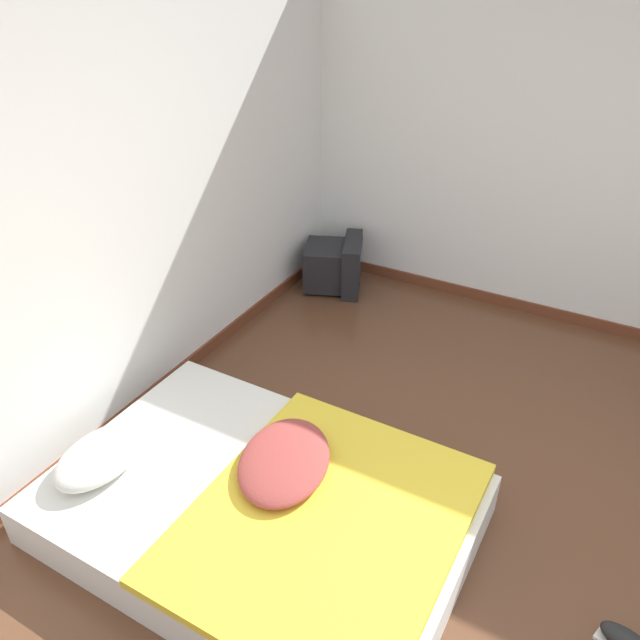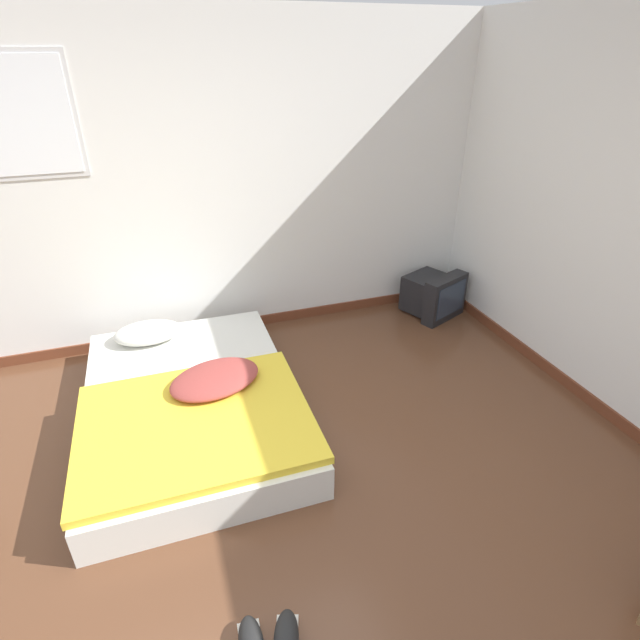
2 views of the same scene
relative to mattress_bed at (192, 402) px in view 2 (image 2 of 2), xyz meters
The scene contains 4 objects.
ground_plane 1.29m from the mattress_bed, 85.20° to the right, with size 20.00×20.00×0.00m, color brown.
wall_back 1.67m from the mattress_bed, 85.43° to the left, with size 7.73×0.08×2.60m.
mattress_bed is the anchor object (origin of this frame).
crt_tv 2.54m from the mattress_bed, 19.44° to the left, with size 0.59×0.59×0.43m.
Camera 2 is at (-0.17, -1.62, 2.31)m, focal length 28.00 mm.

